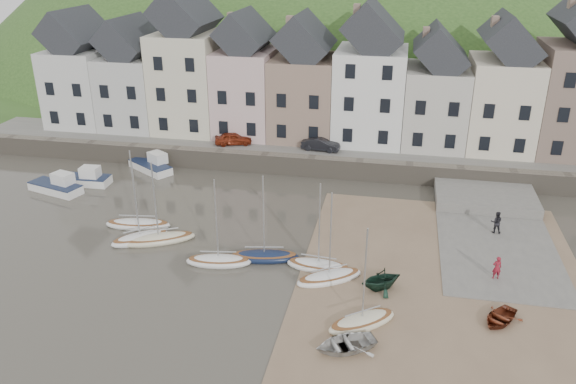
% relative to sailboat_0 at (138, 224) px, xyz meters
% --- Properties ---
extents(ground, '(160.00, 160.00, 0.00)m').
position_rel_sailboat_0_xyz_m(ground, '(11.14, -4.03, -0.26)').
color(ground, '#454036').
rests_on(ground, ground).
extents(quay_land, '(90.00, 30.00, 1.50)m').
position_rel_sailboat_0_xyz_m(quay_land, '(11.14, 27.97, 0.49)').
color(quay_land, '#305020').
rests_on(quay_land, ground).
extents(quay_street, '(70.00, 7.00, 0.10)m').
position_rel_sailboat_0_xyz_m(quay_street, '(11.14, 16.47, 1.29)').
color(quay_street, slate).
rests_on(quay_street, quay_land).
extents(seawall, '(70.00, 1.20, 1.80)m').
position_rel_sailboat_0_xyz_m(seawall, '(11.14, 12.97, 0.64)').
color(seawall, slate).
rests_on(seawall, ground).
extents(beach, '(18.00, 26.00, 0.06)m').
position_rel_sailboat_0_xyz_m(beach, '(22.14, -4.03, -0.23)').
color(beach, '#7E644D').
rests_on(beach, ground).
extents(slipway, '(8.00, 18.00, 0.12)m').
position_rel_sailboat_0_xyz_m(slipway, '(26.14, 3.97, -0.20)').
color(slipway, slate).
rests_on(slipway, ground).
extents(hillside, '(134.40, 84.00, 84.00)m').
position_rel_sailboat_0_xyz_m(hillside, '(6.14, 55.96, -18.25)').
color(hillside, '#305020').
rests_on(hillside, ground).
extents(townhouse_terrace, '(61.05, 8.00, 13.93)m').
position_rel_sailboat_0_xyz_m(townhouse_terrace, '(12.90, 19.97, 7.06)').
color(townhouse_terrace, silver).
rests_on(townhouse_terrace, quay_land).
extents(sailboat_0, '(5.13, 2.16, 6.32)m').
position_rel_sailboat_0_xyz_m(sailboat_0, '(0.00, 0.00, 0.00)').
color(sailboat_0, white).
rests_on(sailboat_0, ground).
extents(sailboat_1, '(4.16, 3.85, 6.32)m').
position_rel_sailboat_0_xyz_m(sailboat_1, '(1.12, -2.06, 0.00)').
color(sailboat_1, white).
rests_on(sailboat_1, ground).
extents(sailboat_2, '(5.34, 3.70, 6.32)m').
position_rel_sailboat_0_xyz_m(sailboat_2, '(2.48, -1.92, -0.00)').
color(sailboat_2, beige).
rests_on(sailboat_2, ground).
extents(sailboat_3, '(4.57, 2.18, 6.32)m').
position_rel_sailboat_0_xyz_m(sailboat_3, '(7.62, -4.02, 0.00)').
color(sailboat_3, white).
rests_on(sailboat_3, ground).
extents(sailboat_4, '(4.39, 1.84, 6.32)m').
position_rel_sailboat_0_xyz_m(sailboat_4, '(14.25, -3.34, 0.00)').
color(sailboat_4, white).
rests_on(sailboat_4, ground).
extents(sailboat_5, '(4.92, 2.36, 6.32)m').
position_rel_sailboat_0_xyz_m(sailboat_5, '(10.47, -2.82, 0.00)').
color(sailboat_5, '#131F3D').
rests_on(sailboat_5, ground).
extents(sailboat_6, '(4.56, 3.62, 6.32)m').
position_rel_sailboat_0_xyz_m(sailboat_6, '(15.13, -4.61, 0.00)').
color(sailboat_6, white).
rests_on(sailboat_6, ground).
extents(sailboat_7, '(4.29, 3.78, 6.32)m').
position_rel_sailboat_0_xyz_m(sailboat_7, '(17.54, -8.83, 0.00)').
color(sailboat_7, beige).
rests_on(sailboat_7, ground).
extents(motorboat_0, '(4.58, 1.96, 1.70)m').
position_rel_sailboat_0_xyz_m(motorboat_0, '(-8.10, 6.88, 0.32)').
color(motorboat_0, white).
rests_on(motorboat_0, ground).
extents(motorboat_1, '(5.19, 3.01, 1.70)m').
position_rel_sailboat_0_xyz_m(motorboat_1, '(-9.65, 4.86, 0.32)').
color(motorboat_1, white).
rests_on(motorboat_1, ground).
extents(motorboat_2, '(5.02, 4.09, 1.70)m').
position_rel_sailboat_0_xyz_m(motorboat_2, '(-3.73, 11.19, 0.32)').
color(motorboat_2, white).
rests_on(motorboat_2, ground).
extents(rowboat_white, '(4.04, 3.67, 0.69)m').
position_rel_sailboat_0_xyz_m(rowboat_white, '(16.84, -11.13, 0.14)').
color(rowboat_white, beige).
rests_on(rowboat_white, beach).
extents(rowboat_green, '(3.53, 3.42, 1.42)m').
position_rel_sailboat_0_xyz_m(rowboat_green, '(18.37, -4.98, 0.51)').
color(rowboat_green, '#153023').
rests_on(rowboat_green, beach).
extents(rowboat_red, '(3.13, 3.34, 0.56)m').
position_rel_sailboat_0_xyz_m(rowboat_red, '(25.12, -7.08, 0.08)').
color(rowboat_red, maroon).
rests_on(rowboat_red, beach).
extents(person_red, '(0.63, 0.47, 1.57)m').
position_rel_sailboat_0_xyz_m(person_red, '(25.47, -2.43, 0.64)').
color(person_red, maroon).
rests_on(person_red, slipway).
extents(person_dark, '(0.84, 0.67, 1.67)m').
position_rel_sailboat_0_xyz_m(person_dark, '(26.25, 4.14, 0.69)').
color(person_dark, black).
rests_on(person_dark, slipway).
extents(car_left, '(3.85, 2.46, 1.22)m').
position_rel_sailboat_0_xyz_m(car_left, '(3.00, 15.47, 1.95)').
color(car_left, maroon).
rests_on(car_left, quay_street).
extents(car_right, '(3.73, 1.66, 1.19)m').
position_rel_sailboat_0_xyz_m(car_right, '(11.59, 15.47, 1.93)').
color(car_right, black).
rests_on(car_right, quay_street).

